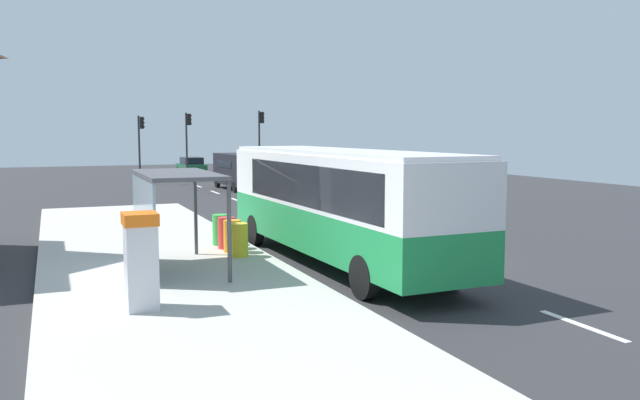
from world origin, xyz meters
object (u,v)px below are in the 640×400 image
traffic_light_near_side (260,135)px  traffic_light_median (188,136)px  traffic_light_far_side (141,139)px  sedan_near (191,166)px  recycling_bin_red (226,233)px  recycling_bin_orange (232,236)px  bus (337,199)px  bus_shelter (165,196)px  recycling_bin_yellow (239,240)px  white_van (239,169)px  ticket_machine (141,260)px  recycling_bin_green (221,230)px

traffic_light_near_side → traffic_light_median: size_ratio=1.03×
traffic_light_far_side → traffic_light_near_side: bearing=-5.3°
sedan_near → traffic_light_far_side: bearing=-120.4°
traffic_light_median → sedan_near: bearing=77.2°
traffic_light_near_side → traffic_light_median: traffic_light_near_side is taller
recycling_bin_red → recycling_bin_orange: bearing=-90.0°
bus → traffic_light_near_side: bearing=76.6°
traffic_light_median → bus_shelter: 32.40m
recycling_bin_red → traffic_light_near_side: bearing=70.6°
recycling_bin_yellow → traffic_light_far_side: 29.87m
sedan_near → traffic_light_far_side: (-5.40, -9.19, 2.44)m
recycling_bin_red → sedan_near: bearing=80.2°
sedan_near → recycling_bin_orange: 38.78m
bus → sedan_near: 40.43m
traffic_light_near_side → sedan_near: bearing=107.7°
sedan_near → traffic_light_near_side: (3.19, -9.99, 2.70)m
sedan_near → traffic_light_median: traffic_light_median is taller
white_van → recycling_bin_orange: white_van is taller
recycling_bin_orange → traffic_light_near_side: size_ratio=0.18×
bus → ticket_machine: bearing=-149.8°
recycling_bin_green → recycling_bin_orange: bearing=-90.0°
ticket_machine → traffic_light_median: size_ratio=0.38×
bus → recycling_bin_yellow: 3.04m
bus → recycling_bin_red: bearing=132.8°
bus → traffic_light_near_side: 31.11m
recycling_bin_orange → bus_shelter: 3.20m
sedan_near → ticket_machine: 44.65m
white_van → recycling_bin_green: bearing=-107.0°
traffic_light_near_side → bus_shelter: bearing=-111.6°
recycling_bin_orange → recycling_bin_red: same height
recycling_bin_orange → bus_shelter: bus_shelter is taller
recycling_bin_red → traffic_light_median: 29.63m
bus → recycling_bin_yellow: size_ratio=11.65×
white_van → traffic_light_median: size_ratio=1.03×
traffic_light_far_side → traffic_light_median: (3.50, 0.80, 0.17)m
bus → sedan_near: size_ratio=2.49×
recycling_bin_orange → traffic_light_near_side: bearing=71.0°
bus → white_van: size_ratio=2.10×
recycling_bin_orange → bus_shelter: (-2.21, -1.81, 1.44)m
traffic_light_far_side → traffic_light_median: bearing=12.9°
ticket_machine → recycling_bin_orange: (3.27, 5.33, -0.52)m
recycling_bin_yellow → bus_shelter: 2.87m
sedan_near → recycling_bin_green: 37.40m
recycling_bin_orange → traffic_light_far_side: size_ratio=0.20×
traffic_light_near_side → bus_shelter: (-11.91, -30.05, -1.39)m
recycling_bin_green → traffic_light_far_side: size_ratio=0.20×
ticket_machine → bus_shelter: bearing=73.3°
recycling_bin_red → recycling_bin_green: size_ratio=1.00×
white_van → traffic_light_median: traffic_light_median is taller
recycling_bin_red → traffic_light_median: (4.60, 29.14, 2.74)m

